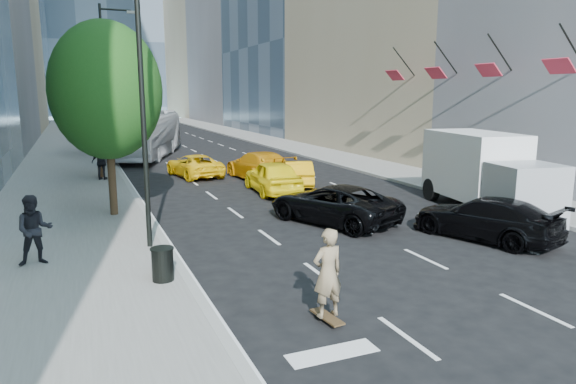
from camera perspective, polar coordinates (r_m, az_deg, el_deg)
name	(u,v)px	position (r m, az deg, el deg)	size (l,w,h in m)	color
ground	(397,263)	(15.47, 12.00, -7.72)	(160.00, 160.00, 0.00)	black
sidewalk_left	(68,158)	(42.28, -23.23, 3.50)	(6.00, 120.00, 0.15)	slate
sidewalk_right	(298,148)	(46.13, 1.12, 4.93)	(4.00, 120.00, 0.15)	slate
lamp_near	(146,61)	(16.17, -15.46, 13.84)	(2.13, 0.22, 10.00)	black
lamp_far	(107,78)	(34.08, -19.44, 11.88)	(2.13, 0.22, 10.00)	black
tree_near	(106,91)	(21.04, -19.54, 10.55)	(4.20, 4.20, 7.46)	black
tree_mid	(95,85)	(31.03, -20.69, 11.03)	(4.50, 4.50, 7.99)	black
tree_far	(88,97)	(44.02, -21.30, 9.85)	(3.90, 3.90, 6.92)	black
traffic_signal	(95,100)	(52.05, -20.63, 9.52)	(2.48, 0.53, 5.20)	black
facade_flags	(463,68)	(29.16, 18.82, 12.91)	(1.85, 13.30, 2.05)	black
skateboarder	(328,279)	(11.14, 4.42, -9.61)	(0.72, 0.47, 1.96)	#7A684C
black_sedan_lincoln	(333,204)	(19.66, 5.04, -1.29)	(2.45, 5.31, 1.48)	black
black_sedan_mercedes	(485,218)	(18.61, 21.06, -2.73)	(2.03, 5.00, 1.45)	black
taxi_a	(273,176)	(25.48, -1.73, 1.74)	(1.94, 4.81, 1.64)	yellow
taxi_b	(298,173)	(27.56, 1.11, 2.13)	(1.42, 4.07, 1.34)	orange
taxi_c	(194,166)	(30.98, -10.38, 2.91)	(2.20, 4.78, 1.33)	yellow
taxi_d	(259,165)	(29.43, -3.24, 2.96)	(2.29, 5.65, 1.64)	orange
city_bus	(148,134)	(41.30, -15.32, 6.22)	(2.98, 12.74, 3.55)	silver
box_truck	(486,172)	(22.87, 21.11, 2.06)	(3.58, 7.10, 3.24)	silver
pedestrian_a	(34,230)	(15.94, -26.35, -3.81)	(0.96, 0.75, 1.98)	black
pedestrian_b	(102,162)	(30.27, -19.99, 3.11)	(1.13, 0.47, 1.93)	black
trash_can	(163,265)	(13.63, -13.76, -7.86)	(0.55, 0.55, 0.83)	black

